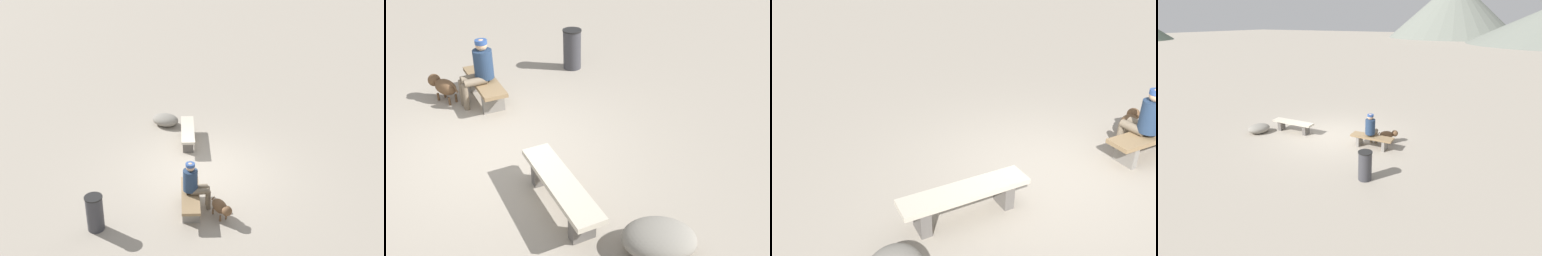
# 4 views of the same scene
# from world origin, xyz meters

# --- Properties ---
(ground) EXTENTS (210.00, 210.00, 0.06)m
(ground) POSITION_xyz_m (0.00, 0.00, -0.03)
(ground) COLOR #9E9384
(bench_left) EXTENTS (1.84, 0.46, 0.46)m
(bench_left) POSITION_xyz_m (-1.74, -0.40, 0.33)
(bench_left) COLOR #605B56
(bench_left) RESTS_ON ground
(bench_right) EXTENTS (1.58, 0.48, 0.45)m
(bench_right) POSITION_xyz_m (1.80, -0.30, 0.32)
(bench_right) COLOR gray
(bench_right) RESTS_ON ground
(seated_person) EXTENTS (0.39, 0.68, 1.28)m
(seated_person) POSITION_xyz_m (1.71, -0.22, 0.74)
(seated_person) COLOR navy
(seated_person) RESTS_ON ground
(dog) EXTENTS (0.72, 0.54, 0.49)m
(dog) POSITION_xyz_m (2.16, 0.43, 0.31)
(dog) COLOR brown
(dog) RESTS_ON ground
(trash_bin) EXTENTS (0.42, 0.42, 0.89)m
(trash_bin) POSITION_xyz_m (2.56, -2.50, 0.45)
(trash_bin) COLOR #38383D
(trash_bin) RESTS_ON ground
(boulder) EXTENTS (1.02, 1.12, 0.38)m
(boulder) POSITION_xyz_m (-2.95, -1.15, 0.19)
(boulder) COLOR gray
(boulder) RESTS_ON ground
(distant_peak_2) EXTENTS (33.31, 33.31, 14.51)m
(distant_peak_2) POSITION_xyz_m (-8.99, 76.19, 7.26)
(distant_peak_2) COLOR slate
(distant_peak_2) RESTS_ON ground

